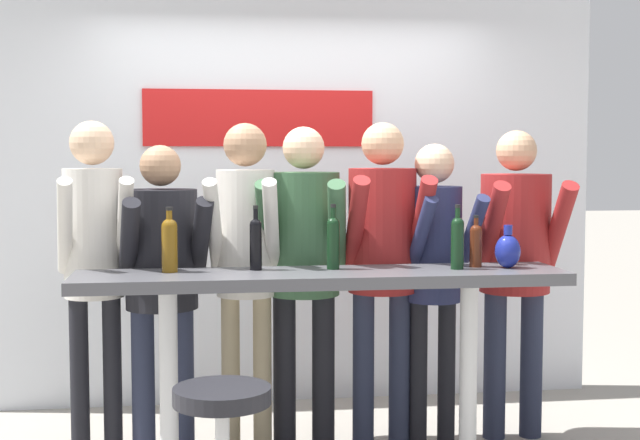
# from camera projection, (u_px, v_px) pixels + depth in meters

# --- Properties ---
(back_wall) EXTENTS (4.03, 0.12, 2.71)m
(back_wall) POSITION_uv_depth(u_px,v_px,m) (290.00, 193.00, 5.81)
(back_wall) COLOR silver
(back_wall) RESTS_ON ground_plane
(tasting_table) EXTENTS (2.43, 0.49, 1.04)m
(tasting_table) POSITION_uv_depth(u_px,v_px,m) (322.00, 308.00, 4.40)
(tasting_table) COLOR #4C4C51
(tasting_table) RESTS_ON ground_plane
(bar_stool) EXTENTS (0.43, 0.43, 0.65)m
(bar_stool) POSITION_uv_depth(u_px,v_px,m) (222.00, 439.00, 3.68)
(bar_stool) COLOR silver
(bar_stool) RESTS_ON ground_plane
(person_far_left) EXTENTS (0.43, 0.56, 1.79)m
(person_far_left) POSITION_uv_depth(u_px,v_px,m) (94.00, 246.00, 4.69)
(person_far_left) COLOR black
(person_far_left) RESTS_ON ground_plane
(person_left) EXTENTS (0.51, 0.60, 1.66)m
(person_left) POSITION_uv_depth(u_px,v_px,m) (162.00, 266.00, 4.70)
(person_left) COLOR #23283D
(person_left) RESTS_ON ground_plane
(person_center_left) EXTENTS (0.43, 0.56, 1.78)m
(person_center_left) POSITION_uv_depth(u_px,v_px,m) (246.00, 246.00, 4.76)
(person_center_left) COLOR gray
(person_center_left) RESTS_ON ground_plane
(person_center) EXTENTS (0.53, 0.63, 1.76)m
(person_center) POSITION_uv_depth(u_px,v_px,m) (304.00, 251.00, 4.85)
(person_center) COLOR black
(person_center) RESTS_ON ground_plane
(person_center_right) EXTENTS (0.44, 0.55, 1.79)m
(person_center_right) POSITION_uv_depth(u_px,v_px,m) (382.00, 246.00, 4.87)
(person_center_right) COLOR #23283D
(person_center_right) RESTS_ON ground_plane
(person_right) EXTENTS (0.41, 0.54, 1.67)m
(person_right) POSITION_uv_depth(u_px,v_px,m) (434.00, 257.00, 4.91)
(person_right) COLOR black
(person_right) RESTS_ON ground_plane
(person_far_right) EXTENTS (0.47, 0.57, 1.75)m
(person_far_right) POSITION_uv_depth(u_px,v_px,m) (516.00, 250.00, 5.00)
(person_far_right) COLOR #23283D
(person_far_right) RESTS_ON ground_plane
(wine_bottle_0) EXTENTS (0.08, 0.08, 0.32)m
(wine_bottle_0) POSITION_uv_depth(u_px,v_px,m) (170.00, 242.00, 4.36)
(wine_bottle_0) COLOR brown
(wine_bottle_0) RESTS_ON tasting_table
(wine_bottle_1) EXTENTS (0.07, 0.07, 0.33)m
(wine_bottle_1) POSITION_uv_depth(u_px,v_px,m) (457.00, 240.00, 4.48)
(wine_bottle_1) COLOR black
(wine_bottle_1) RESTS_ON tasting_table
(wine_bottle_2) EXTENTS (0.06, 0.06, 0.27)m
(wine_bottle_2) POSITION_uv_depth(u_px,v_px,m) (476.00, 243.00, 4.56)
(wine_bottle_2) COLOR #4C1E0F
(wine_bottle_2) RESTS_ON tasting_table
(wine_bottle_3) EXTENTS (0.06, 0.06, 0.32)m
(wine_bottle_3) POSITION_uv_depth(u_px,v_px,m) (256.00, 241.00, 4.44)
(wine_bottle_3) COLOR black
(wine_bottle_3) RESTS_ON tasting_table
(wine_bottle_4) EXTENTS (0.06, 0.06, 0.33)m
(wine_bottle_4) POSITION_uv_depth(u_px,v_px,m) (333.00, 240.00, 4.47)
(wine_bottle_4) COLOR black
(wine_bottle_4) RESTS_ON tasting_table
(decorative_vase) EXTENTS (0.13, 0.13, 0.22)m
(decorative_vase) POSITION_uv_depth(u_px,v_px,m) (508.00, 251.00, 4.52)
(decorative_vase) COLOR navy
(decorative_vase) RESTS_ON tasting_table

